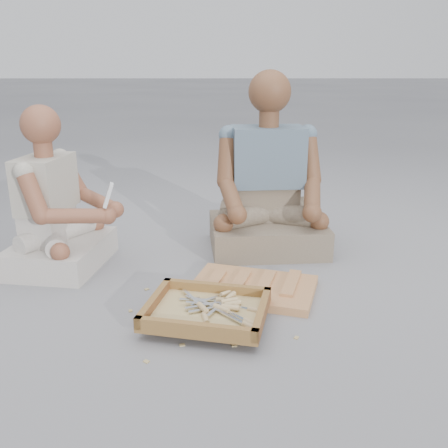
{
  "coord_description": "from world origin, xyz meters",
  "views": [
    {
      "loc": [
        0.02,
        -1.97,
        1.0
      ],
      "look_at": [
        0.02,
        0.16,
        0.3
      ],
      "focal_mm": 40.0,
      "sensor_mm": 36.0,
      "label": 1
    }
  ],
  "objects_px": {
    "carved_panel": "(253,288)",
    "tool_tray": "(207,311)",
    "companion": "(268,192)",
    "craftsman": "(56,214)"
  },
  "relations": [
    {
      "from": "carved_panel",
      "to": "craftsman",
      "type": "bearing_deg",
      "value": 161.87
    },
    {
      "from": "tool_tray",
      "to": "companion",
      "type": "bearing_deg",
      "value": 70.21
    },
    {
      "from": "carved_panel",
      "to": "companion",
      "type": "height_order",
      "value": "companion"
    },
    {
      "from": "craftsman",
      "to": "companion",
      "type": "relative_size",
      "value": 0.84
    },
    {
      "from": "carved_panel",
      "to": "companion",
      "type": "bearing_deg",
      "value": 79.04
    },
    {
      "from": "tool_tray",
      "to": "craftsman",
      "type": "distance_m",
      "value": 1.0
    },
    {
      "from": "tool_tray",
      "to": "carved_panel",
      "type": "bearing_deg",
      "value": 55.64
    },
    {
      "from": "craftsman",
      "to": "companion",
      "type": "distance_m",
      "value": 1.1
    },
    {
      "from": "carved_panel",
      "to": "tool_tray",
      "type": "xyz_separation_m",
      "value": [
        -0.2,
        -0.29,
        0.04
      ]
    },
    {
      "from": "craftsman",
      "to": "companion",
      "type": "xyz_separation_m",
      "value": [
        1.07,
        0.25,
        0.04
      ]
    }
  ]
}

